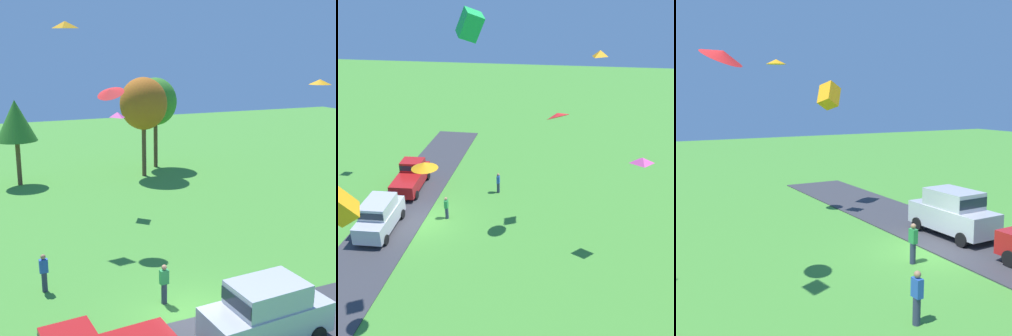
% 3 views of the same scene
% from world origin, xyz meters
% --- Properties ---
extents(ground_plane, '(120.00, 120.00, 0.00)m').
position_xyz_m(ground_plane, '(0.00, 0.00, 0.00)').
color(ground_plane, '#478E33').
extents(pavement_strip, '(36.00, 4.40, 0.06)m').
position_xyz_m(pavement_strip, '(0.00, -2.44, 0.03)').
color(pavement_strip, '#38383D').
rests_on(pavement_strip, ground).
extents(car_pickup_far_end, '(5.10, 2.28, 2.14)m').
position_xyz_m(car_pickup_far_end, '(-4.57, -2.86, 1.11)').
color(car_pickup_far_end, red).
rests_on(car_pickup_far_end, ground).
extents(car_suv_mid_row, '(4.68, 2.22, 2.28)m').
position_xyz_m(car_suv_mid_row, '(1.69, -2.69, 1.30)').
color(car_suv_mid_row, '#B7B7BC').
rests_on(car_suv_mid_row, ground).
extents(person_on_lawn, '(0.36, 0.24, 1.71)m').
position_xyz_m(person_on_lawn, '(-0.48, 1.29, 0.88)').
color(person_on_lawn, '#2D334C').
rests_on(person_on_lawn, ground).
extents(person_beside_suv, '(0.36, 0.24, 1.71)m').
position_xyz_m(person_beside_suv, '(-4.81, 4.31, 0.88)').
color(person_beside_suv, '#2D334C').
rests_on(person_beside_suv, ground).
extents(kite_delta_mid_center, '(2.00, 2.00, 0.83)m').
position_xyz_m(kite_delta_mid_center, '(-0.28, 8.76, 8.15)').
color(kite_delta_mid_center, red).
extents(kite_delta_high_left, '(1.54, 1.54, 0.26)m').
position_xyz_m(kite_delta_high_left, '(8.94, 3.66, 8.69)').
color(kite_delta_high_left, orange).
extents(kite_diamond_near_flag, '(1.30, 1.18, 0.40)m').
position_xyz_m(kite_diamond_near_flag, '(-1.99, 11.04, 11.55)').
color(kite_diamond_near_flag, orange).
extents(kite_box_over_trees, '(1.60, 1.62, 1.79)m').
position_xyz_m(kite_box_over_trees, '(9.74, 0.11, 6.89)').
color(kite_box_over_trees, orange).
extents(kite_box_high_right, '(1.08, 1.30, 1.35)m').
position_xyz_m(kite_box_high_right, '(7.18, 5.34, 13.91)').
color(kite_box_high_right, green).
extents(kite_diamond_low_drifter, '(0.94, 1.15, 0.38)m').
position_xyz_m(kite_diamond_low_drifter, '(1.61, 13.66, 6.31)').
color(kite_diamond_low_drifter, '#EA4C9E').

